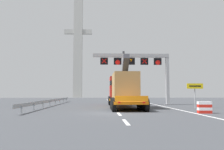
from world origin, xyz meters
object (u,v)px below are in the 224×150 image
object	(u,v)px
heavy_haul_truck_orange	(122,89)
bridge_pylon_distant	(78,43)
overhead_lane_gantry	(141,64)
exit_sign_yellow	(195,89)
crash_barrier_striped	(204,107)

from	to	relation	value
heavy_haul_truck_orange	bridge_pylon_distant	xyz separation A→B (m)	(-10.14, 51.05, 15.81)
overhead_lane_gantry	exit_sign_yellow	size ratio (longest dim) A/B	4.06
heavy_haul_truck_orange	bridge_pylon_distant	world-z (taller)	bridge_pylon_distant
crash_barrier_striped	exit_sign_yellow	bearing A→B (deg)	74.25
heavy_haul_truck_orange	exit_sign_yellow	world-z (taller)	heavy_haul_truck_orange
overhead_lane_gantry	bridge_pylon_distant	world-z (taller)	bridge_pylon_distant
bridge_pylon_distant	crash_barrier_striped	bearing A→B (deg)	-75.42
heavy_haul_truck_orange	bridge_pylon_distant	size ratio (longest dim) A/B	0.40
exit_sign_yellow	bridge_pylon_distant	distance (m)	58.85
exit_sign_yellow	crash_barrier_striped	xyz separation A→B (m)	(-1.73, -6.15, -1.50)
overhead_lane_gantry	crash_barrier_striped	xyz separation A→B (m)	(2.73, -12.90, -4.91)
crash_barrier_striped	bridge_pylon_distant	distance (m)	64.47
crash_barrier_striped	heavy_haul_truck_orange	bearing A→B (deg)	121.24
crash_barrier_striped	bridge_pylon_distant	world-z (taller)	bridge_pylon_distant
overhead_lane_gantry	exit_sign_yellow	xyz separation A→B (m)	(4.47, -6.75, -3.41)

